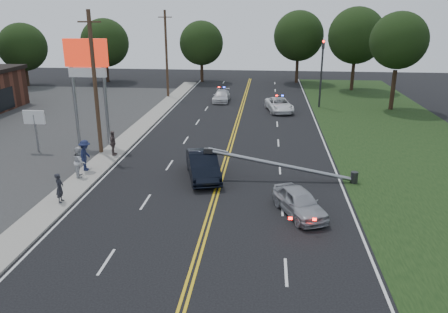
# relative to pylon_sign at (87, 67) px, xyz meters

# --- Properties ---
(ground) EXTENTS (120.00, 120.00, 0.00)m
(ground) POSITION_rel_pylon_sign_xyz_m (10.50, -14.00, -6.00)
(ground) COLOR black
(ground) RESTS_ON ground
(sidewalk) EXTENTS (1.80, 70.00, 0.12)m
(sidewalk) POSITION_rel_pylon_sign_xyz_m (2.10, -4.00, -5.94)
(sidewalk) COLOR gray
(sidewalk) RESTS_ON ground
(grass_verge) EXTENTS (12.00, 80.00, 0.01)m
(grass_verge) POSITION_rel_pylon_sign_xyz_m (24.00, -4.00, -5.99)
(grass_verge) COLOR black
(grass_verge) RESTS_ON ground
(centerline_yellow) EXTENTS (0.36, 80.00, 0.00)m
(centerline_yellow) POSITION_rel_pylon_sign_xyz_m (10.50, -4.00, -5.99)
(centerline_yellow) COLOR gold
(centerline_yellow) RESTS_ON ground
(pylon_sign) EXTENTS (3.20, 0.35, 8.00)m
(pylon_sign) POSITION_rel_pylon_sign_xyz_m (0.00, 0.00, 0.00)
(pylon_sign) COLOR gray
(pylon_sign) RESTS_ON ground
(small_sign) EXTENTS (1.60, 0.14, 3.10)m
(small_sign) POSITION_rel_pylon_sign_xyz_m (-3.50, -2.00, -3.66)
(small_sign) COLOR gray
(small_sign) RESTS_ON ground
(traffic_signal) EXTENTS (0.28, 0.41, 7.05)m
(traffic_signal) POSITION_rel_pylon_sign_xyz_m (18.80, 16.00, -1.79)
(traffic_signal) COLOR #2D2D30
(traffic_signal) RESTS_ON ground
(fallen_streetlight) EXTENTS (9.36, 0.44, 1.91)m
(fallen_streetlight) POSITION_rel_pylon_sign_xyz_m (14.69, -6.00, -5.08)
(fallen_streetlight) COLOR #2D2D30
(fallen_streetlight) RESTS_ON ground
(utility_pole_mid) EXTENTS (1.60, 0.28, 10.00)m
(utility_pole_mid) POSITION_rel_pylon_sign_xyz_m (1.30, -2.00, -0.91)
(utility_pole_mid) COLOR #382619
(utility_pole_mid) RESTS_ON ground
(utility_pole_far) EXTENTS (1.60, 0.28, 10.00)m
(utility_pole_far) POSITION_rel_pylon_sign_xyz_m (1.30, 20.00, -0.91)
(utility_pole_far) COLOR #382619
(utility_pole_far) RESTS_ON ground
(tree_4) EXTENTS (6.37, 6.37, 8.42)m
(tree_4) POSITION_rel_pylon_sign_xyz_m (-19.93, 26.31, -0.77)
(tree_4) COLOR black
(tree_4) RESTS_ON ground
(tree_5) EXTENTS (6.79, 6.79, 8.94)m
(tree_5) POSITION_rel_pylon_sign_xyz_m (-10.15, 30.90, -0.45)
(tree_5) COLOR black
(tree_5) RESTS_ON ground
(tree_6) EXTENTS (6.23, 6.23, 8.63)m
(tree_6) POSITION_rel_pylon_sign_xyz_m (3.59, 32.27, -0.49)
(tree_6) COLOR black
(tree_6) RESTS_ON ground
(tree_7) EXTENTS (6.96, 6.96, 10.02)m
(tree_7) POSITION_rel_pylon_sign_xyz_m (17.31, 32.92, 0.53)
(tree_7) COLOR black
(tree_7) RESTS_ON ground
(tree_8) EXTENTS (7.08, 7.08, 10.45)m
(tree_8) POSITION_rel_pylon_sign_xyz_m (24.16, 27.33, 0.90)
(tree_8) COLOR black
(tree_8) RESTS_ON ground
(tree_9) EXTENTS (5.72, 5.72, 9.91)m
(tree_9) POSITION_rel_pylon_sign_xyz_m (26.22, 15.66, 1.03)
(tree_9) COLOR black
(tree_9) RESTS_ON ground
(crashed_sedan) EXTENTS (2.96, 5.21, 1.63)m
(crashed_sedan) POSITION_rel_pylon_sign_xyz_m (9.39, -6.02, -5.18)
(crashed_sedan) COLOR black
(crashed_sedan) RESTS_ON ground
(waiting_sedan) EXTENTS (3.05, 4.28, 1.35)m
(waiting_sedan) POSITION_rel_pylon_sign_xyz_m (15.02, -10.67, -5.32)
(waiting_sedan) COLOR #A8AAB0
(waiting_sedan) RESTS_ON ground
(emergency_a) EXTENTS (3.21, 5.30, 1.37)m
(emergency_a) POSITION_rel_pylon_sign_xyz_m (14.46, 13.47, -5.31)
(emergency_a) COLOR white
(emergency_a) RESTS_ON ground
(emergency_b) EXTENTS (1.76, 4.32, 1.25)m
(emergency_b) POSITION_rel_pylon_sign_xyz_m (7.99, 17.99, -5.37)
(emergency_b) COLOR silver
(emergency_b) RESTS_ON ground
(bystander_a) EXTENTS (0.45, 0.63, 1.62)m
(bystander_a) POSITION_rel_pylon_sign_xyz_m (2.35, -10.66, -5.07)
(bystander_a) COLOR #24242B
(bystander_a) RESTS_ON sidewalk
(bystander_b) EXTENTS (0.95, 1.08, 1.88)m
(bystander_b) POSITION_rel_pylon_sign_xyz_m (1.83, -6.84, -4.94)
(bystander_b) COLOR silver
(bystander_b) RESTS_ON sidewalk
(bystander_c) EXTENTS (0.88, 1.37, 2.00)m
(bystander_c) POSITION_rel_pylon_sign_xyz_m (1.75, -5.76, -4.87)
(bystander_c) COLOR #1B2245
(bystander_c) RESTS_ON sidewalk
(bystander_d) EXTENTS (0.54, 1.08, 1.77)m
(bystander_d) POSITION_rel_pylon_sign_xyz_m (2.46, -2.61, -4.99)
(bystander_d) COLOR #5D4C4A
(bystander_d) RESTS_ON sidewalk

